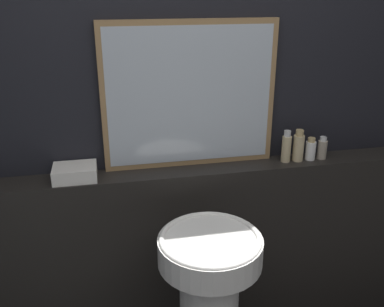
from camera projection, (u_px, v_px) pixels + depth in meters
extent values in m
cube|color=black|center=(184.00, 103.00, 2.02)|extent=(8.00, 0.06, 2.50)
cube|color=black|center=(189.00, 254.00, 2.21)|extent=(2.35, 0.17, 0.95)
cylinder|color=silver|center=(210.00, 250.00, 1.70)|extent=(0.42, 0.42, 0.11)
torus|color=silver|center=(210.00, 239.00, 1.68)|extent=(0.41, 0.41, 0.02)
cube|color=#937047|center=(190.00, 96.00, 1.97)|extent=(0.81, 0.03, 0.68)
cube|color=#B2BCC6|center=(190.00, 96.00, 1.96)|extent=(0.76, 0.02, 0.63)
cube|color=silver|center=(75.00, 172.00, 1.92)|extent=(0.19, 0.15, 0.06)
cylinder|color=#C6B284|center=(286.00, 149.00, 2.10)|extent=(0.05, 0.05, 0.13)
cylinder|color=silver|center=(287.00, 134.00, 2.07)|extent=(0.03, 0.03, 0.03)
cylinder|color=#C6B284|center=(298.00, 148.00, 2.11)|extent=(0.05, 0.05, 0.13)
cylinder|color=tan|center=(300.00, 133.00, 2.08)|extent=(0.04, 0.04, 0.03)
cylinder|color=white|center=(310.00, 151.00, 2.13)|extent=(0.05, 0.05, 0.09)
cylinder|color=tan|center=(312.00, 140.00, 2.11)|extent=(0.04, 0.04, 0.02)
cylinder|color=gray|center=(322.00, 150.00, 2.14)|extent=(0.05, 0.05, 0.09)
cylinder|color=silver|center=(323.00, 139.00, 2.12)|extent=(0.03, 0.03, 0.02)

